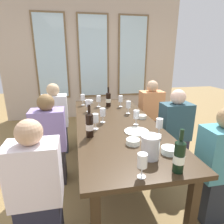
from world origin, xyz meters
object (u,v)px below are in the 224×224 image
object	(u,v)px
tasting_bowl_0	(89,102)
seated_person_3	(174,133)
metal_pitcher	(150,147)
wine_glass_5	(121,99)
wine_bottle_1	(179,156)
wine_glass_9	(128,105)
wine_glass_2	(142,161)
wine_glass_7	(88,103)
seated_person_1	(219,169)
wine_glass_4	(83,98)
seated_person_2	(50,143)
dining_table	(116,127)
wine_bottle_0	(108,99)
tasting_bowl_2	(169,150)
tasting_bowl_3	(142,117)
wine_glass_0	(159,124)
tasting_bowl_1	(133,142)
wine_glass_6	(136,115)
wine_glass_8	(103,113)
wine_bottle_2	(90,125)
wine_glass_3	(95,119)
seated_person_4	(56,121)
wine_glass_1	(99,99)
white_plate_0	(137,131)
seated_person_5	(151,114)
seated_person_0	(37,191)

from	to	relation	value
tasting_bowl_0	seated_person_3	distance (m)	1.46
metal_pitcher	wine_glass_5	bearing A→B (deg)	85.22
wine_bottle_1	wine_glass_9	size ratio (longest dim) A/B	1.84
wine_glass_2	wine_glass_7	bearing A→B (deg)	98.61
wine_bottle_1	seated_person_1	world-z (taller)	seated_person_1
metal_pitcher	wine_glass_4	size ratio (longest dim) A/B	1.09
seated_person_2	seated_person_3	xyz separation A→B (m)	(1.58, -0.03, 0.00)
dining_table	wine_bottle_0	bearing A→B (deg)	87.29
metal_pitcher	wine_glass_5	world-z (taller)	metal_pitcher
wine_bottle_1	wine_glass_7	size ratio (longest dim) A/B	1.84
tasting_bowl_2	tasting_bowl_3	world-z (taller)	tasting_bowl_2
wine_glass_0	wine_glass_4	bearing A→B (deg)	117.99
dining_table	wine_glass_7	size ratio (longest dim) A/B	13.37
tasting_bowl_1	wine_glass_6	bearing A→B (deg)	69.04
wine_glass_8	wine_bottle_1	bearing A→B (deg)	-71.22
wine_bottle_2	wine_glass_3	distance (m)	0.20
seated_person_2	tasting_bowl_3	bearing A→B (deg)	2.12
wine_glass_0	seated_person_4	world-z (taller)	seated_person_4
wine_bottle_1	seated_person_1	distance (m)	0.71
wine_glass_1	wine_glass_3	bearing A→B (deg)	-99.30
metal_pitcher	wine_glass_4	bearing A→B (deg)	104.44
wine_bottle_2	wine_glass_0	bearing A→B (deg)	-7.45
wine_glass_1	tasting_bowl_2	bearing A→B (deg)	-75.69
wine_bottle_0	wine_glass_8	size ratio (longest dim) A/B	1.74
dining_table	wine_glass_5	xyz separation A→B (m)	(0.22, 0.66, 0.19)
wine_glass_3	metal_pitcher	bearing A→B (deg)	-62.40
wine_glass_8	seated_person_1	xyz separation A→B (m)	(0.95, -0.85, -0.34)
wine_bottle_2	white_plate_0	bearing A→B (deg)	2.85
wine_bottle_0	wine_glass_6	xyz separation A→B (m)	(0.17, -0.86, 0.01)
wine_bottle_0	seated_person_5	bearing A→B (deg)	7.31
seated_person_2	seated_person_5	distance (m)	1.77
metal_pitcher	wine_glass_4	world-z (taller)	metal_pitcher
wine_bottle_1	seated_person_4	bearing A→B (deg)	118.19
wine_glass_4	seated_person_2	size ratio (longest dim) A/B	0.16
white_plate_0	wine_glass_1	size ratio (longest dim) A/B	1.49
tasting_bowl_3	seated_person_3	bearing A→B (deg)	-9.33
tasting_bowl_0	seated_person_2	distance (m)	1.13
wine_glass_0	wine_glass_8	bearing A→B (deg)	136.75
wine_glass_7	seated_person_3	distance (m)	1.24
wine_glass_6	seated_person_2	size ratio (longest dim) A/B	0.16
wine_glass_4	white_plate_0	bearing A→B (deg)	-67.30
tasting_bowl_1	wine_glass_9	world-z (taller)	wine_glass_9
wine_glass_5	seated_person_1	world-z (taller)	seated_person_1
wine_glass_7	wine_glass_9	bearing A→B (deg)	-19.88
wine_glass_0	seated_person_4	distance (m)	1.73
seated_person_2	tasting_bowl_2	bearing A→B (deg)	-38.37
tasting_bowl_0	wine_glass_7	world-z (taller)	wine_glass_7
dining_table	wine_glass_4	bearing A→B (deg)	112.16
tasting_bowl_2	seated_person_1	size ratio (longest dim) A/B	0.12
seated_person_1	seated_person_0	bearing A→B (deg)	179.87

